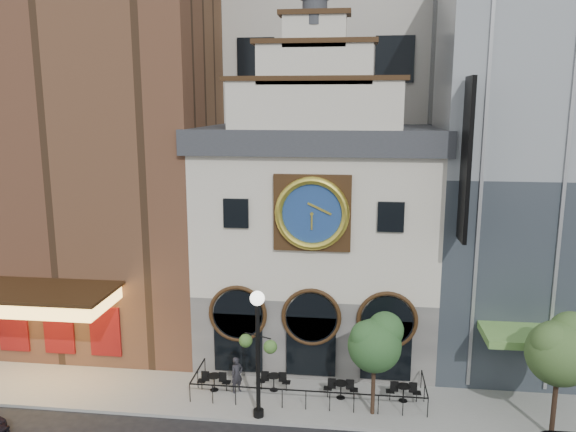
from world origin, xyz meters
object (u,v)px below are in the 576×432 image
(bistro_1, at_px, (274,381))
(tree_left, at_px, (376,341))
(bistro_2, at_px, (341,389))
(tree_right, at_px, (561,348))
(bistro_3, at_px, (403,392))
(lamppost, at_px, (258,340))
(bistro_0, at_px, (214,381))
(pedestrian, at_px, (237,375))

(bistro_1, bearing_deg, tree_left, -17.49)
(bistro_2, distance_m, tree_right, 9.54)
(tree_right, bearing_deg, bistro_3, 160.92)
(bistro_3, height_order, lamppost, lamppost)
(bistro_0, relative_size, bistro_2, 1.00)
(pedestrian, bearing_deg, bistro_2, -45.36)
(lamppost, bearing_deg, tree_right, 23.45)
(lamppost, bearing_deg, bistro_3, 41.26)
(lamppost, bearing_deg, bistro_1, 105.19)
(bistro_1, distance_m, pedestrian, 1.78)
(bistro_3, relative_size, tree_right, 0.30)
(bistro_1, bearing_deg, bistro_0, -173.07)
(bistro_3, relative_size, lamppost, 0.28)
(bistro_2, bearing_deg, lamppost, -150.46)
(bistro_0, bearing_deg, pedestrian, -0.13)
(bistro_3, relative_size, tree_left, 0.34)
(bistro_0, relative_size, tree_left, 0.34)
(bistro_1, relative_size, bistro_3, 1.00)
(bistro_1, relative_size, tree_left, 0.34)
(bistro_2, relative_size, tree_right, 0.30)
(tree_left, bearing_deg, bistro_1, 162.51)
(tree_left, bearing_deg, lamppost, -170.20)
(bistro_1, height_order, tree_left, tree_left)
(bistro_0, xyz_separation_m, bistro_2, (5.98, 0.01, 0.00))
(bistro_0, height_order, tree_left, tree_left)
(bistro_1, distance_m, tree_right, 12.56)
(bistro_1, relative_size, pedestrian, 0.92)
(lamppost, bearing_deg, pedestrian, 148.03)
(bistro_0, height_order, tree_right, tree_right)
(pedestrian, distance_m, tree_right, 14.04)
(pedestrian, height_order, tree_left, tree_left)
(bistro_0, distance_m, bistro_3, 8.83)
(bistro_0, bearing_deg, bistro_3, 0.52)
(tree_right, bearing_deg, bistro_0, 172.45)
(bistro_2, relative_size, tree_left, 0.34)
(bistro_0, bearing_deg, lamppost, -38.60)
(bistro_0, relative_size, bistro_1, 1.00)
(bistro_1, height_order, bistro_3, same)
(bistro_1, relative_size, tree_right, 0.30)
(pedestrian, xyz_separation_m, tree_right, (13.58, -1.94, 2.99))
(lamppost, xyz_separation_m, tree_left, (4.97, 0.86, -0.16))
(bistro_2, distance_m, bistro_3, 2.85)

